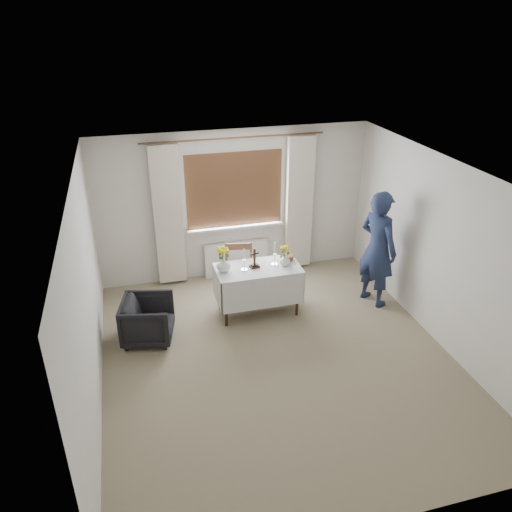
{
  "coord_description": "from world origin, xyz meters",
  "views": [
    {
      "loc": [
        -1.66,
        -5.05,
        4.16
      ],
      "look_at": [
        -0.04,
        0.96,
        1.06
      ],
      "focal_mm": 35.0,
      "sensor_mm": 36.0,
      "label": 1
    }
  ],
  "objects": [
    {
      "name": "armchair",
      "position": [
        -1.61,
        0.89,
        0.31
      ],
      "size": [
        0.81,
        0.8,
        0.62
      ],
      "primitive_type": "imported",
      "rotation": [
        0.0,
        0.0,
        1.35
      ],
      "color": "black",
      "rests_on": "ground"
    },
    {
      "name": "wooden_cross",
      "position": [
        -0.01,
        1.18,
        0.91
      ],
      "size": [
        0.16,
        0.13,
        0.3
      ],
      "primitive_type": null,
      "rotation": [
        0.0,
        0.0,
        0.22
      ],
      "color": "black",
      "rests_on": "altar_table"
    },
    {
      "name": "altar_table",
      "position": [
        0.04,
        1.16,
        0.38
      ],
      "size": [
        1.24,
        0.64,
        0.76
      ],
      "primitive_type": "cube",
      "color": "white",
      "rests_on": "ground"
    },
    {
      "name": "flower_vase_left",
      "position": [
        -0.47,
        1.18,
        0.87
      ],
      "size": [
        0.21,
        0.21,
        0.21
      ],
      "primitive_type": "imported",
      "rotation": [
        0.0,
        0.0,
        -0.05
      ],
      "color": "white",
      "rests_on": "altar_table"
    },
    {
      "name": "flower_vase_right",
      "position": [
        0.44,
        1.13,
        0.85
      ],
      "size": [
        0.17,
        0.17,
        0.17
      ],
      "primitive_type": "imported",
      "rotation": [
        0.0,
        0.0,
        -0.08
      ],
      "color": "white",
      "rests_on": "altar_table"
    },
    {
      "name": "candlestick_left",
      "position": [
        -0.17,
        1.14,
        0.93
      ],
      "size": [
        0.11,
        0.11,
        0.34
      ],
      "primitive_type": null,
      "rotation": [
        0.0,
        0.0,
        0.14
      ],
      "color": "white",
      "rests_on": "altar_table"
    },
    {
      "name": "radiator",
      "position": [
        0.0,
        2.42,
        0.3
      ],
      "size": [
        1.1,
        0.1,
        0.6
      ],
      "primitive_type": "cube",
      "color": "white",
      "rests_on": "ground"
    },
    {
      "name": "person",
      "position": [
        1.87,
        1.0,
        0.91
      ],
      "size": [
        0.64,
        0.78,
        1.82
      ],
      "primitive_type": "imported",
      "rotation": [
        0.0,
        0.0,
        1.93
      ],
      "color": "navy",
      "rests_on": "ground"
    },
    {
      "name": "wicker_basket",
      "position": [
        0.53,
        1.3,
        0.8
      ],
      "size": [
        0.22,
        0.22,
        0.08
      ],
      "primitive_type": "cylinder",
      "rotation": [
        0.0,
        0.0,
        -0.06
      ],
      "color": "brown",
      "rests_on": "altar_table"
    },
    {
      "name": "wooden_chair",
      "position": [
        -0.18,
        1.46,
        0.48
      ],
      "size": [
        0.53,
        0.53,
        0.97
      ],
      "primitive_type": null,
      "rotation": [
        0.0,
        0.0,
        -0.21
      ],
      "color": "brown",
      "rests_on": "ground"
    },
    {
      "name": "ground",
      "position": [
        0.0,
        0.0,
        0.0
      ],
      "size": [
        5.0,
        5.0,
        0.0
      ],
      "primitive_type": "plane",
      "color": "gray",
      "rests_on": "ground"
    },
    {
      "name": "candlestick_right",
      "position": [
        0.3,
        1.19,
        0.94
      ],
      "size": [
        0.12,
        0.12,
        0.36
      ],
      "primitive_type": null,
      "rotation": [
        0.0,
        0.0,
        0.24
      ],
      "color": "white",
      "rests_on": "altar_table"
    }
  ]
}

